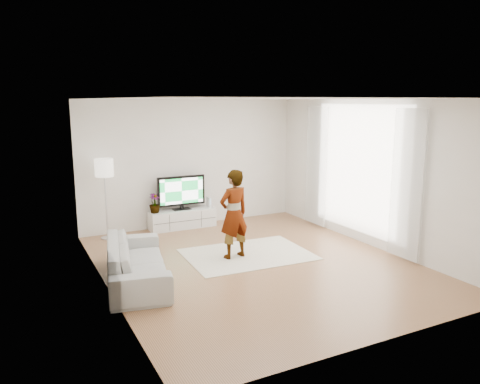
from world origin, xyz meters
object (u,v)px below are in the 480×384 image
sofa (137,261)px  floor_lamp (104,171)px  media_console (182,219)px  television (181,191)px  player (234,214)px  rug (248,254)px

sofa → floor_lamp: 2.76m
media_console → floor_lamp: size_ratio=0.89×
television → floor_lamp: 1.74m
television → player: player is taller
television → floor_lamp: floor_lamp is taller
player → sofa: size_ratio=0.72×
television → player: (0.13, -2.34, -0.01)m
rug → sofa: sofa is taller
floor_lamp → media_console: bearing=2.3°
television → player: bearing=-86.8°
media_console → player: 2.39m
player → sofa: player is taller
media_console → player: bearing=-86.8°
player → sofa: (-1.83, -0.30, -0.48)m
media_console → sofa: bearing=-123.1°
sofa → player: bearing=-69.3°
media_console → player: player is taller
television → sofa: television is taller
rug → player: (-0.30, -0.04, 0.80)m
media_console → player: size_ratio=0.92×
media_console → television: bearing=90.0°
player → sofa: 1.91m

